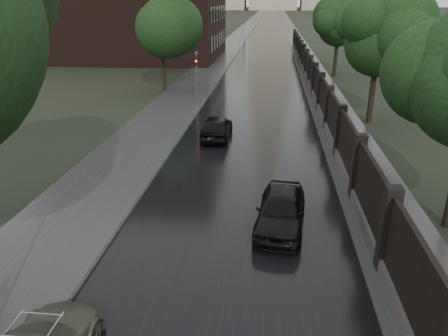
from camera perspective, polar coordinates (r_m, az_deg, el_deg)
road at (r=196.60m, az=6.22°, el=19.06°), size 8.00×420.00×0.02m
sidewalk_left at (r=196.72m, az=4.37°, el=19.14°), size 4.00×420.00×0.16m
verge_right at (r=196.64m, az=7.92°, el=19.00°), size 3.00×420.00×0.08m
fence_right at (r=39.18m, az=11.46°, el=11.32°), size 0.45×75.72×2.70m
tree_left_far at (r=37.64m, az=-8.19°, el=17.63°), size 4.25×4.25×7.39m
tree_right_b at (r=29.28m, az=19.50°, el=15.08°), size 4.08×4.08×7.01m
tree_right_c at (r=46.96m, az=14.72°, el=17.52°), size 4.08×4.08×7.01m
traffic_light at (r=32.32m, az=-3.58°, el=12.13°), size 0.16×0.32×4.00m
hatchback_left at (r=25.04m, az=-0.97°, el=5.38°), size 1.61×3.95×1.34m
car_right_near at (r=15.37m, az=7.43°, el=-5.44°), size 2.00×4.16×1.37m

